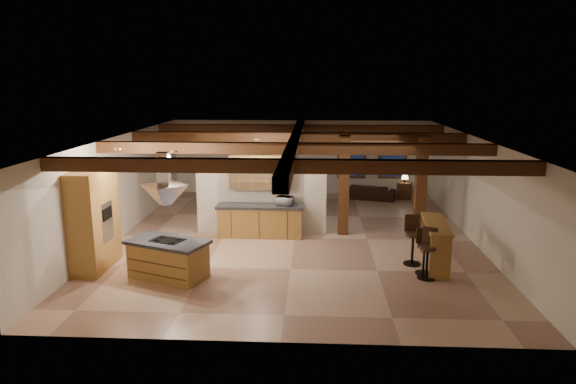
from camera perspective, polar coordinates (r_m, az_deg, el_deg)
name	(u,v)px	position (r m, az deg, el deg)	size (l,w,h in m)	color
ground	(295,238)	(14.78, 0.74, -5.13)	(12.00, 12.00, 0.00)	tan
room_walls	(295,177)	(14.35, 0.76, 1.67)	(12.00, 12.00, 12.00)	beige
ceiling_beams	(295,142)	(14.20, 0.77, 5.55)	(10.00, 12.00, 0.28)	#402310
timber_posts	(382,175)	(14.96, 10.45, 1.84)	(2.50, 0.30, 2.90)	#402310
partition_wall	(261,196)	(15.05, -2.98, -0.49)	(3.80, 0.18, 2.20)	beige
pantry_cabinet	(94,219)	(13.03, -20.73, -2.88)	(0.67, 1.60, 2.40)	olive
back_counter	(260,221)	(14.82, -3.11, -3.18)	(2.50, 0.66, 0.94)	olive
upper_display_cabinet	(260,172)	(14.71, -3.09, 2.19)	(1.80, 0.36, 0.95)	olive
range_hood	(165,202)	(11.74, -13.48, -1.09)	(1.10, 1.10, 1.40)	silver
back_windows	(372,157)	(20.36, 9.34, 3.89)	(2.70, 0.07, 1.70)	#402310
framed_art	(263,151)	(20.32, -2.82, 4.59)	(0.65, 0.05, 0.85)	#402310
recessed_cans	(187,147)	(12.64, -11.18, 4.98)	(3.16, 2.46, 0.03)	silver
kitchen_island	(168,259)	(12.11, -13.17, -7.22)	(2.04, 1.57, 0.90)	olive
dining_table	(282,207)	(17.04, -0.73, -1.66)	(1.79, 1.00, 0.63)	#3D170F
sofa	(370,192)	(19.76, 9.10, 0.01)	(1.86, 0.73, 0.54)	black
microwave	(285,201)	(14.62, -0.38, -0.99)	(0.46, 0.31, 0.25)	#AEADB2
bar_counter	(436,237)	(12.95, 16.09, -4.82)	(0.71, 2.09, 1.08)	olive
side_table	(404,191)	(20.05, 12.80, 0.16)	(0.50, 0.50, 0.62)	#402310
table_lamp	(405,177)	(19.94, 12.87, 1.64)	(0.26, 0.26, 0.30)	black
bar_stool_a	(424,251)	(12.43, 14.84, -6.36)	(0.37, 0.39, 1.07)	black
bar_stool_b	(428,253)	(12.13, 15.27, -6.58)	(0.44, 0.45, 1.17)	black
bar_stool_c	(413,240)	(12.95, 13.67, -5.19)	(0.42, 0.43, 1.21)	black
dining_chairs	(281,196)	(16.96, -0.73, -0.48)	(2.49, 2.49, 1.33)	#402310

